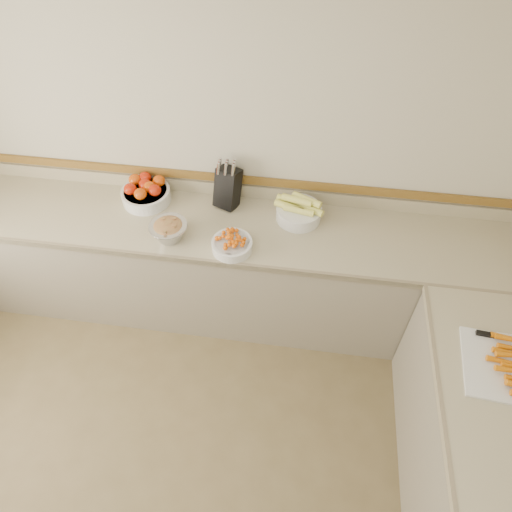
# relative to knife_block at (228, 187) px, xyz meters

# --- Properties ---
(back_wall) EXTENTS (4.00, 0.00, 4.00)m
(back_wall) POSITION_rel_knife_block_xyz_m (-0.08, 0.10, 0.25)
(back_wall) COLOR #BDB69C
(back_wall) RESTS_ON ground_plane
(counter_back) EXTENTS (4.00, 0.65, 1.08)m
(counter_back) POSITION_rel_knife_block_xyz_m (-0.08, -0.22, -0.59)
(counter_back) COLOR tan
(counter_back) RESTS_ON ground_plane
(knife_block) EXTENTS (0.21, 0.22, 0.36)m
(knife_block) POSITION_rel_knife_block_xyz_m (0.00, 0.00, 0.00)
(knife_block) COLOR black
(knife_block) RESTS_ON counter_back
(tomato_bowl) EXTENTS (0.34, 0.34, 0.17)m
(tomato_bowl) POSITION_rel_knife_block_xyz_m (-0.57, -0.05, -0.07)
(tomato_bowl) COLOR silver
(tomato_bowl) RESTS_ON counter_back
(cherry_tomato_bowl) EXTENTS (0.26, 0.26, 0.14)m
(cherry_tomato_bowl) POSITION_rel_knife_block_xyz_m (0.10, -0.42, -0.10)
(cherry_tomato_bowl) COLOR silver
(cherry_tomato_bowl) RESTS_ON counter_back
(corn_bowl) EXTENTS (0.33, 0.30, 0.18)m
(corn_bowl) POSITION_rel_knife_block_xyz_m (0.49, -0.08, -0.08)
(corn_bowl) COLOR silver
(corn_bowl) RESTS_ON counter_back
(rhubarb_bowl) EXTENTS (0.25, 0.25, 0.14)m
(rhubarb_bowl) POSITION_rel_knife_block_xyz_m (-0.31, -0.38, -0.08)
(rhubarb_bowl) COLOR #B2B2BA
(rhubarb_bowl) RESTS_ON counter_back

